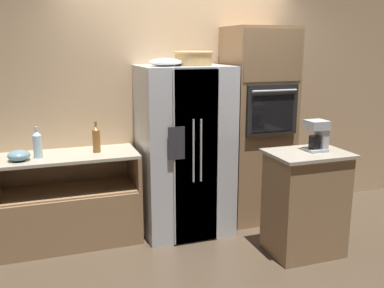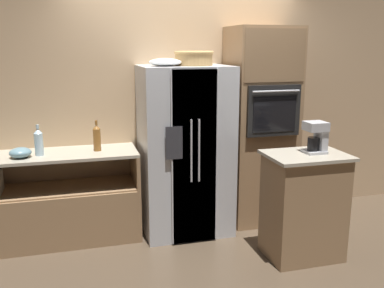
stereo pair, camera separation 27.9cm
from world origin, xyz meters
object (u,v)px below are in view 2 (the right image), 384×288
at_px(wall_oven, 260,126).
at_px(mixing_bowl, 20,153).
at_px(refrigerator, 185,151).
at_px(fruit_bowl, 165,62).
at_px(coffee_maker, 317,136).
at_px(bottle_short, 39,142).
at_px(wicker_basket, 194,58).
at_px(bottle_tall, 97,138).

distance_m(wall_oven, mixing_bowl, 2.46).
xyz_separation_m(refrigerator, fruit_bowl, (-0.21, -0.06, 0.90)).
xyz_separation_m(mixing_bowl, coffee_maker, (2.59, -0.84, 0.18)).
bearing_deg(wall_oven, bottle_short, -179.23).
bearing_deg(fruit_bowl, wall_oven, 6.46).
relative_size(refrigerator, mixing_bowl, 8.70).
height_order(refrigerator, wall_oven, wall_oven).
bearing_deg(wicker_basket, wall_oven, 5.73).
height_order(refrigerator, wicker_basket, wicker_basket).
distance_m(mixing_bowl, coffee_maker, 2.73).
relative_size(refrigerator, wall_oven, 0.82).
xyz_separation_m(bottle_short, mixing_bowl, (-0.17, -0.05, -0.08)).
xyz_separation_m(wall_oven, coffee_maker, (0.13, -0.92, 0.07)).
bearing_deg(bottle_short, wall_oven, 0.77).
bearing_deg(bottle_tall, refrigerator, -5.05).
height_order(bottle_short, coffee_maker, coffee_maker).
xyz_separation_m(fruit_bowl, bottle_tall, (-0.67, 0.13, -0.73)).
bearing_deg(coffee_maker, mixing_bowl, 161.98).
bearing_deg(bottle_tall, fruit_bowl, -11.27).
relative_size(wall_oven, coffee_maker, 7.50).
relative_size(refrigerator, wicker_basket, 4.42).
bearing_deg(mixing_bowl, bottle_tall, 7.23).
relative_size(bottle_tall, mixing_bowl, 1.53).
bearing_deg(coffee_maker, wicker_basket, 137.23).
bearing_deg(bottle_short, mixing_bowl, -164.26).
relative_size(wicker_basket, bottle_tall, 1.28).
xyz_separation_m(wicker_basket, bottle_short, (-1.51, 0.05, -0.77)).
bearing_deg(mixing_bowl, bottle_short, 15.74).
bearing_deg(wall_oven, bottle_tall, 179.59).
bearing_deg(mixing_bowl, wall_oven, 1.81).
bearing_deg(wall_oven, fruit_bowl, -173.54).
relative_size(mixing_bowl, coffee_maker, 0.70).
bearing_deg(mixing_bowl, fruit_bowl, -1.84).
height_order(fruit_bowl, coffee_maker, fruit_bowl).
bearing_deg(fruit_bowl, wicker_basket, 8.38).
height_order(refrigerator, mixing_bowl, refrigerator).
distance_m(bottle_tall, coffee_maker, 2.10).
bearing_deg(wall_oven, mixing_bowl, -178.19).
xyz_separation_m(fruit_bowl, bottle_short, (-1.22, 0.09, -0.73)).
relative_size(refrigerator, fruit_bowl, 5.45).
distance_m(fruit_bowl, coffee_maker, 1.58).
bearing_deg(refrigerator, wall_oven, 4.34).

